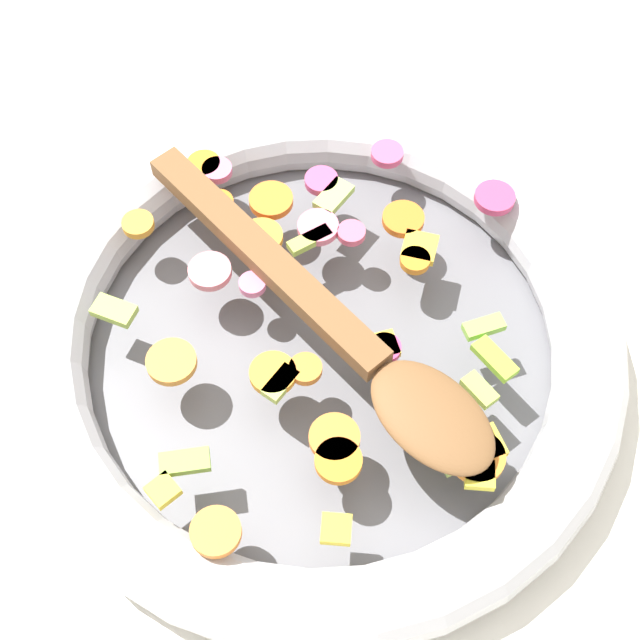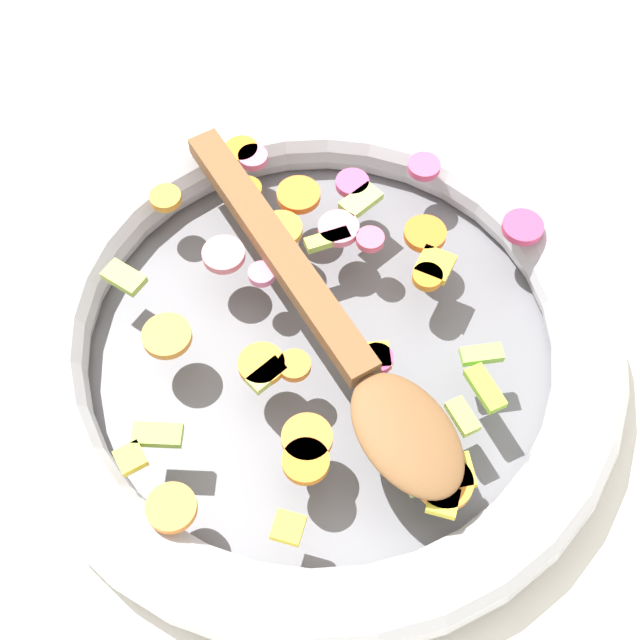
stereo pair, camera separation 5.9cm
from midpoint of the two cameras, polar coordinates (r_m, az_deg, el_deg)
ground_plane at (r=0.63m, az=-2.66°, el=-2.56°), size 4.00×4.00×0.00m
skillet at (r=0.61m, az=-2.74°, el=-1.58°), size 0.42×0.42×0.05m
chopped_vegetables at (r=0.59m, az=-2.89°, el=0.41°), size 0.35×0.32×0.01m
wooden_spoon at (r=0.57m, az=-1.39°, el=-1.07°), size 0.11×0.32×0.01m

